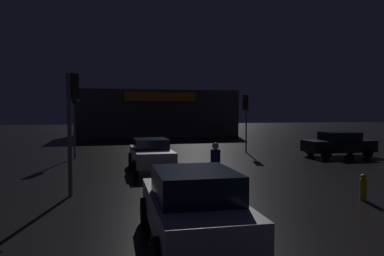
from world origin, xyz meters
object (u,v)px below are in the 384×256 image
(traffic_signal_cross_left, at_px, (76,105))
(car_crossing, at_px, (193,206))
(traffic_signal_opposite, at_px, (72,108))
(car_far, at_px, (339,144))
(fire_hydrant, at_px, (363,187))
(car_near, at_px, (151,154))
(traffic_signal_main, at_px, (246,108))
(pedestrian, at_px, (215,164))
(store_building, at_px, (156,113))

(traffic_signal_cross_left, distance_m, car_crossing, 15.91)
(traffic_signal_opposite, relative_size, car_far, 0.95)
(traffic_signal_opposite, relative_size, fire_hydrant, 4.88)
(traffic_signal_opposite, bearing_deg, car_near, 54.44)
(traffic_signal_main, xyz_separation_m, car_near, (-7.26, -6.04, -2.24))
(traffic_signal_main, relative_size, pedestrian, 2.20)
(store_building, bearing_deg, traffic_signal_main, -78.97)
(car_crossing, bearing_deg, fire_hydrant, 21.69)
(traffic_signal_cross_left, height_order, fire_hydrant, traffic_signal_cross_left)
(traffic_signal_main, distance_m, pedestrian, 13.06)
(car_far, height_order, car_crossing, car_crossing)
(car_far, xyz_separation_m, fire_hydrant, (-6.23, -10.04, -0.37))
(traffic_signal_opposite, xyz_separation_m, pedestrian, (4.76, -0.98, -1.91))
(traffic_signal_opposite, distance_m, fire_hydrant, 9.93)
(store_building, distance_m, car_near, 24.85)
(traffic_signal_cross_left, bearing_deg, traffic_signal_opposite, -86.70)
(store_building, xyz_separation_m, traffic_signal_cross_left, (-7.47, -19.09, 0.64))
(car_far, bearing_deg, traffic_signal_opposite, -155.09)
(traffic_signal_cross_left, height_order, car_near, traffic_signal_cross_left)
(traffic_signal_opposite, distance_m, car_crossing, 6.47)
(store_building, height_order, car_far, store_building)
(traffic_signal_main, xyz_separation_m, car_crossing, (-7.61, -15.96, -2.20))
(traffic_signal_cross_left, relative_size, car_crossing, 0.95)
(traffic_signal_cross_left, bearing_deg, car_near, -54.86)
(car_near, xyz_separation_m, car_far, (12.14, 2.61, -0.01))
(fire_hydrant, bearing_deg, traffic_signal_main, 84.29)
(traffic_signal_main, relative_size, traffic_signal_cross_left, 0.93)
(car_far, bearing_deg, traffic_signal_main, 144.91)
(fire_hydrant, bearing_deg, car_far, 58.18)
(traffic_signal_cross_left, bearing_deg, car_crossing, -77.29)
(traffic_signal_opposite, bearing_deg, store_building, 76.64)
(car_near, relative_size, fire_hydrant, 5.15)
(traffic_signal_main, relative_size, car_crossing, 0.88)
(traffic_signal_opposite, height_order, fire_hydrant, traffic_signal_opposite)
(car_near, relative_size, car_crossing, 0.97)
(car_near, height_order, fire_hydrant, car_near)
(pedestrian, bearing_deg, store_building, 85.93)
(traffic_signal_main, height_order, traffic_signal_cross_left, traffic_signal_cross_left)
(store_building, bearing_deg, traffic_signal_cross_left, -111.38)
(store_building, bearing_deg, car_crossing, -96.65)
(traffic_signal_main, bearing_deg, traffic_signal_opposite, -134.79)
(car_near, xyz_separation_m, pedestrian, (1.52, -5.52, 0.25))
(pedestrian, bearing_deg, car_near, 105.39)
(store_building, bearing_deg, car_near, -98.49)
(car_crossing, bearing_deg, traffic_signal_cross_left, 102.71)
(traffic_signal_cross_left, relative_size, fire_hydrant, 5.02)
(traffic_signal_main, distance_m, car_crossing, 17.82)
(pedestrian, bearing_deg, traffic_signal_cross_left, 116.00)
(traffic_signal_main, xyz_separation_m, pedestrian, (-5.74, -11.56, -1.99))
(traffic_signal_main, relative_size, fire_hydrant, 4.65)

